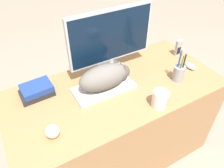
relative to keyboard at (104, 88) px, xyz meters
name	(u,v)px	position (x,y,z in m)	size (l,w,h in m)	color
desk	(115,124)	(0.07, -0.03, -0.37)	(1.41, 0.67, 0.72)	#9E7047
keyboard	(104,88)	(0.00, 0.00, 0.00)	(0.39, 0.18, 0.02)	silver
cat	(106,76)	(0.01, 0.00, 0.09)	(0.34, 0.16, 0.15)	#66605B
monitor	(111,39)	(0.15, 0.16, 0.23)	(0.59, 0.21, 0.44)	#B7B7BC
computer_mouse	(190,66)	(0.65, -0.10, 0.01)	(0.05, 0.09, 0.04)	silver
coffee_mug	(160,99)	(0.21, -0.29, 0.04)	(0.12, 0.09, 0.11)	silver
pen_cup	(179,73)	(0.48, -0.16, 0.05)	(0.07, 0.07, 0.23)	#939399
baseball	(52,131)	(-0.40, -0.19, 0.02)	(0.07, 0.07, 0.07)	beige
phone	(178,48)	(0.69, 0.08, 0.05)	(0.05, 0.02, 0.13)	#99999E
book_stack	(37,90)	(-0.38, 0.16, 0.02)	(0.20, 0.15, 0.07)	black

